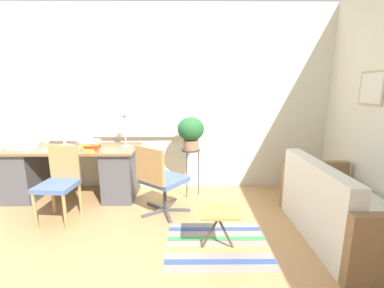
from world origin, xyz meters
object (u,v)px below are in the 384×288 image
object	(u,v)px
couch_loveseat	(341,213)
desk_chair_wooden	(59,181)
monitor	(64,133)
office_chair_swivel	(160,179)
potted_plant	(191,131)
laptop	(26,144)
plant_stand	(191,155)
mouse	(75,150)
folding_stool	(218,215)
desk_lamp	(125,121)
book_stack	(92,145)
keyboard	(57,150)

from	to	relation	value
couch_loveseat	desk_chair_wooden	bearing A→B (deg)	82.29
monitor	desk_chair_wooden	bearing A→B (deg)	-71.02
monitor	office_chair_swivel	size ratio (longest dim) A/B	0.48
couch_loveseat	potted_plant	bearing A→B (deg)	54.37
couch_loveseat	laptop	bearing A→B (deg)	74.71
office_chair_swivel	plant_stand	size ratio (longest dim) A/B	1.28
mouse	potted_plant	distance (m)	1.55
plant_stand	monitor	bearing A→B (deg)	179.07
folding_stool	desk_lamp	bearing A→B (deg)	131.67
desk_lamp	desk_chair_wooden	xyz separation A→B (m)	(-0.62, -0.72, -0.60)
book_stack	plant_stand	distance (m)	1.34
plant_stand	desk_chair_wooden	bearing A→B (deg)	-155.80
monitor	couch_loveseat	size ratio (longest dim) A/B	0.28
monitor	desk_lamp	size ratio (longest dim) A/B	0.86
couch_loveseat	folding_stool	size ratio (longest dim) A/B	3.67
mouse	laptop	bearing A→B (deg)	166.46
keyboard	mouse	size ratio (longest dim) A/B	5.24
folding_stool	keyboard	bearing A→B (deg)	152.24
office_chair_swivel	book_stack	bearing A→B (deg)	18.18
potted_plant	laptop	bearing A→B (deg)	-178.42
desk_chair_wooden	laptop	bearing A→B (deg)	143.92
desk_lamp	plant_stand	bearing A→B (deg)	-1.68
keyboard	office_chair_swivel	world-z (taller)	office_chair_swivel
monitor	desk_lamp	distance (m)	0.88
desk_chair_wooden	plant_stand	bearing A→B (deg)	28.39
desk_lamp	desk_chair_wooden	bearing A→B (deg)	-130.61
mouse	office_chair_swivel	xyz separation A→B (m)	(1.15, -0.33, -0.28)
couch_loveseat	potted_plant	size ratio (longest dim) A/B	3.24
office_chair_swivel	plant_stand	xyz separation A→B (m)	(0.37, 0.57, 0.14)
desk_chair_wooden	keyboard	bearing A→B (deg)	120.73
monitor	couch_loveseat	distance (m)	3.58
plant_stand	book_stack	bearing A→B (deg)	-169.70
desk_lamp	keyboard	bearing A→B (deg)	-162.87
monitor	plant_stand	size ratio (longest dim) A/B	0.61
mouse	desk_chair_wooden	xyz separation A→B (m)	(-0.02, -0.45, -0.27)
monitor	potted_plant	xyz separation A→B (m)	(1.78, -0.03, 0.03)
book_stack	office_chair_swivel	bearing A→B (deg)	-19.82
couch_loveseat	plant_stand	distance (m)	1.93
desk_chair_wooden	monitor	bearing A→B (deg)	113.17
desk_lamp	office_chair_swivel	bearing A→B (deg)	-47.50
book_stack	folding_stool	distance (m)	1.94
book_stack	office_chair_swivel	world-z (taller)	same
laptop	desk_chair_wooden	distance (m)	1.02
keyboard	plant_stand	world-z (taller)	keyboard
potted_plant	folding_stool	bearing A→B (deg)	-78.76
desk_chair_wooden	folding_stool	distance (m)	1.90
keyboard	mouse	distance (m)	0.25
laptop	plant_stand	world-z (taller)	laptop
potted_plant	book_stack	bearing A→B (deg)	-169.70
book_stack	potted_plant	bearing A→B (deg)	10.30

